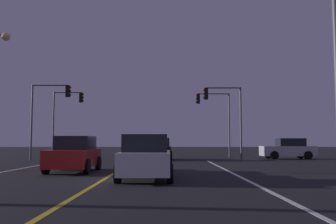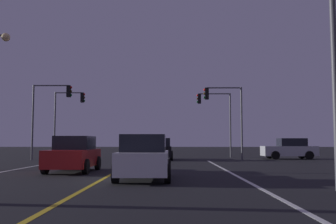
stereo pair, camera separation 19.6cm
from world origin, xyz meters
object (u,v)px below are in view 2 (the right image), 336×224
Objects in this scene: traffic_light_far_right at (215,110)px; traffic_light_far_left at (69,109)px; car_oncoming at (74,154)px; street_lamp_right_near at (315,35)px; car_lead_same_lane at (144,158)px; car_ahead_far at (160,149)px; car_crossing_side at (290,149)px; traffic_light_near_left at (51,104)px; traffic_light_near_right at (224,106)px.

traffic_light_far_right is 13.39m from traffic_light_far_left.
car_oncoming is 0.60× the size of street_lamp_right_near.
car_ahead_far is (0.14, 15.40, 0.00)m from car_lead_same_lane.
traffic_light_far_right is (8.63, 16.27, 3.50)m from car_oncoming.
street_lamp_right_near is at bearing 74.94° from car_crossing_side.
car_oncoming is 19.46m from car_crossing_side.
street_lamp_right_near is at bearing -120.87° from car_lead_same_lane.
car_crossing_side is 0.73× the size of traffic_light_far_right.
traffic_light_near_left is at bearing -156.79° from car_oncoming.
car_oncoming and car_crossing_side have the same top height.
traffic_light_near_left is at bearing -52.34° from street_lamp_right_near.
traffic_light_far_right reaches higher than car_oncoming.
car_oncoming is at bearing 51.13° from traffic_light_near_right.
car_ahead_far is at bearing -11.06° from traffic_light_near_right.
car_oncoming is 18.75m from traffic_light_far_right.
car_lead_same_lane is at bearing 57.34° from car_crossing_side.
car_oncoming is 12.33m from car_ahead_far.
traffic_light_far_right is (4.86, 4.54, 3.50)m from car_ahead_far.
car_lead_same_lane is 1.00× the size of car_ahead_far.
traffic_light_far_left is (-0.14, 5.50, 0.09)m from traffic_light_near_left.
traffic_light_far_right is at bearing -14.08° from car_lead_same_lane.
street_lamp_right_near reaches higher than car_crossing_side.
street_lamp_right_near is (0.37, -23.16, 0.33)m from traffic_light_far_right.
car_crossing_side is 10.70m from car_ahead_far.
traffic_light_near_left is at bearing 96.54° from car_ahead_far.
traffic_light_far_left is (-8.39, 19.94, 3.55)m from car_lead_same_lane.
car_ahead_far is 0.73× the size of traffic_light_far_right.
car_ahead_far is 0.60× the size of street_lamp_right_near.
traffic_light_far_left is at bearing -9.39° from car_crossing_side.
street_lamp_right_near is (0.32, -17.66, 0.49)m from traffic_light_near_right.
traffic_light_near_right is at bearing 141.13° from car_oncoming.
traffic_light_near_right reaches higher than car_crossing_side.
car_crossing_side is 19.72m from traffic_light_far_left.
traffic_light_far_left is at bearing 61.97° from car_ahead_far.
car_ahead_far is 0.77× the size of traffic_light_near_right.
car_oncoming is 1.00× the size of car_crossing_side.
traffic_light_near_right is 0.78× the size of street_lamp_right_near.
car_lead_same_lane is 0.77× the size of traffic_light_near_right.
street_lamp_right_near reaches higher than traffic_light_far_right.
street_lamp_right_near is (9.01, -6.88, 3.83)m from car_oncoming.
traffic_light_near_left is 0.81× the size of street_lamp_right_near.
traffic_light_near_right is 17.67m from street_lamp_right_near.
traffic_light_near_left is at bearing 7.00° from car_crossing_side.
car_lead_same_lane is 16.99m from traffic_light_near_left.
car_ahead_far is at bearing -28.03° from traffic_light_far_left.
car_oncoming is 0.72× the size of traffic_light_far_left.
traffic_light_far_left reaches higher than car_lead_same_lane.
traffic_light_far_left reaches higher than car_ahead_far.
traffic_light_near_right is (8.69, 10.77, 3.33)m from car_oncoming.
street_lamp_right_near is at bearing -52.34° from traffic_light_near_left.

